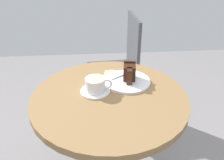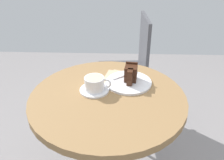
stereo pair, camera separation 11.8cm
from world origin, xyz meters
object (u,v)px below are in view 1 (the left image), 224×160
at_px(fork, 126,74).
at_px(napkin, 119,78).
at_px(coffee_cup, 96,84).
at_px(cafe_chair, 122,62).
at_px(teaspoon, 101,85).
at_px(cake_slice, 129,73).
at_px(cake_plate, 128,81).
at_px(saucer, 95,91).

bearing_deg(fork, napkin, 177.98).
xyz_separation_m(coffee_cup, fork, (0.16, 0.15, -0.03)).
bearing_deg(napkin, cafe_chair, 81.69).
distance_m(coffee_cup, napkin, 0.18).
distance_m(fork, napkin, 0.05).
relative_size(teaspoon, cake_slice, 1.06).
bearing_deg(cafe_chair, cake_plate, -8.37).
height_order(coffee_cup, cake_slice, cake_slice).
bearing_deg(teaspoon, napkin, 43.05).
bearing_deg(cake_slice, saucer, -154.28).
bearing_deg(coffee_cup, cafe_chair, 73.82).
relative_size(fork, cafe_chair, 0.15).
xyz_separation_m(fork, napkin, (-0.04, -0.03, -0.01)).
xyz_separation_m(saucer, coffee_cup, (0.00, -0.00, 0.04)).
bearing_deg(cake_plate, saucer, -155.55).
height_order(teaspoon, fork, fork).
height_order(fork, cafe_chair, cafe_chair).
distance_m(teaspoon, cake_plate, 0.15).
height_order(teaspoon, napkin, teaspoon).
bearing_deg(teaspoon, fork, 41.97).
bearing_deg(coffee_cup, napkin, 44.23).
bearing_deg(saucer, cake_plate, 24.45).
distance_m(cake_slice, fork, 0.07).
xyz_separation_m(cake_slice, napkin, (-0.05, 0.03, -0.05)).
relative_size(cake_slice, cafe_chair, 0.11).
height_order(cake_slice, cafe_chair, cafe_chair).
xyz_separation_m(cake_slice, fork, (-0.01, 0.06, -0.04)).
xyz_separation_m(teaspoon, cake_plate, (0.14, 0.04, -0.00)).
relative_size(saucer, cake_slice, 1.39).
bearing_deg(teaspoon, cake_slice, 21.92).
bearing_deg(cafe_chair, teaspoon, -19.31).
distance_m(cake_plate, cafe_chair, 0.71).
distance_m(saucer, napkin, 0.18).
relative_size(saucer, fork, 1.07).
bearing_deg(coffee_cup, cake_plate, 25.70).
bearing_deg(cake_plate, fork, 91.96).
height_order(saucer, cake_slice, cake_slice).
distance_m(cake_plate, fork, 0.07).
bearing_deg(cake_slice, napkin, 146.24).
distance_m(saucer, teaspoon, 0.05).
xyz_separation_m(saucer, cake_plate, (0.17, 0.08, 0.00)).
relative_size(saucer, cafe_chair, 0.16).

